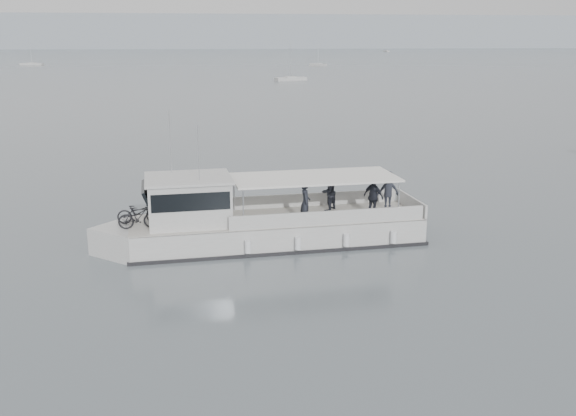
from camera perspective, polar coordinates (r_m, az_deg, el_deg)
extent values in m
plane|color=#525A60|center=(31.15, 0.56, -1.72)|extent=(1400.00, 1400.00, 0.00)
cube|color=#939EA8|center=(589.53, -8.19, 15.24)|extent=(1400.00, 90.00, 28.00)
cube|color=silver|center=(28.66, -0.99, -2.20)|extent=(12.98, 4.24, 1.38)
cube|color=silver|center=(28.20, -13.86, -2.94)|extent=(3.46, 3.46, 1.38)
cube|color=beige|center=(28.46, -1.00, -0.87)|extent=(12.98, 4.24, 0.06)
cube|color=black|center=(28.79, -0.99, -3.01)|extent=(13.20, 4.38, 0.19)
cube|color=silver|center=(30.33, 1.96, 0.74)|extent=(8.51, 0.66, 0.64)
cube|color=silver|center=(27.27, 3.63, -0.91)|extent=(8.51, 0.66, 0.64)
cube|color=silver|center=(30.20, 10.88, 0.41)|extent=(0.33, 3.41, 0.64)
cube|color=silver|center=(27.76, -8.80, 0.59)|extent=(3.59, 3.09, 1.92)
cube|color=black|center=(27.69, -12.22, 0.73)|extent=(0.77, 2.70, 1.23)
cube|color=black|center=(27.68, -8.82, 1.23)|extent=(3.38, 3.12, 0.75)
cube|color=silver|center=(27.53, -8.88, 2.64)|extent=(3.82, 3.32, 0.11)
cube|color=white|center=(28.41, 2.37, 2.74)|extent=(7.44, 3.66, 0.09)
cylinder|color=silver|center=(26.54, -3.99, -0.11)|extent=(0.07, 0.07, 1.76)
cylinder|color=silver|center=(29.41, -4.83, 1.36)|extent=(0.07, 0.07, 1.76)
cylinder|color=silver|center=(28.27, 9.81, 0.64)|extent=(0.07, 0.07, 1.76)
cylinder|color=silver|center=(30.98, 7.78, 1.97)|extent=(0.07, 0.07, 1.76)
cylinder|color=silver|center=(28.20, -10.41, 5.72)|extent=(0.03, 0.03, 2.77)
cylinder|color=silver|center=(26.60, -7.96, 4.82)|extent=(0.03, 0.03, 2.34)
cylinder|color=white|center=(26.63, -3.59, -3.46)|extent=(0.27, 0.27, 0.53)
cylinder|color=white|center=(27.00, 0.89, -3.17)|extent=(0.27, 0.27, 0.53)
cylinder|color=white|center=(27.54, 5.22, -2.87)|extent=(0.27, 0.27, 0.53)
cylinder|color=white|center=(28.22, 9.36, -2.56)|extent=(0.27, 0.27, 0.53)
imported|color=black|center=(28.27, -13.12, -0.37)|extent=(1.86, 0.76, 0.96)
imported|color=black|center=(27.44, -13.14, -0.78)|extent=(1.71, 0.59, 1.01)
imported|color=#252831|center=(27.55, 1.56, 0.52)|extent=(0.51, 0.70, 1.79)
imported|color=#252831|center=(29.52, 3.59, 1.47)|extent=(1.10, 1.09, 1.79)
imported|color=#252831|center=(28.74, 7.61, 1.00)|extent=(0.98, 1.10, 1.79)
imported|color=#252831|center=(30.08, 8.85, 1.57)|extent=(1.21, 0.77, 1.79)
cube|color=silver|center=(237.59, -21.80, 11.78)|extent=(7.87, 3.93, 0.75)
cube|color=silver|center=(237.58, -21.81, 11.86)|extent=(3.02, 2.61, 0.45)
cylinder|color=silver|center=(237.47, -21.91, 12.85)|extent=(0.08, 0.08, 8.29)
cube|color=silver|center=(141.05, 0.23, 11.39)|extent=(7.24, 4.16, 0.75)
cube|color=silver|center=(141.03, 0.23, 11.52)|extent=(2.88, 2.56, 0.45)
cylinder|color=silver|center=(140.86, 0.23, 13.05)|extent=(0.08, 0.08, 7.58)
cube|color=silver|center=(217.11, 2.68, 12.60)|extent=(5.59, 5.38, 0.75)
cube|color=silver|center=(217.09, 2.68, 12.68)|extent=(2.63, 2.61, 0.45)
cylinder|color=silver|center=(216.99, 2.69, 13.53)|extent=(0.08, 0.08, 6.47)
cube|color=silver|center=(442.96, 8.73, 13.61)|extent=(3.00, 6.09, 0.75)
cube|color=silver|center=(442.95, 8.74, 13.65)|extent=(2.01, 2.33, 0.45)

